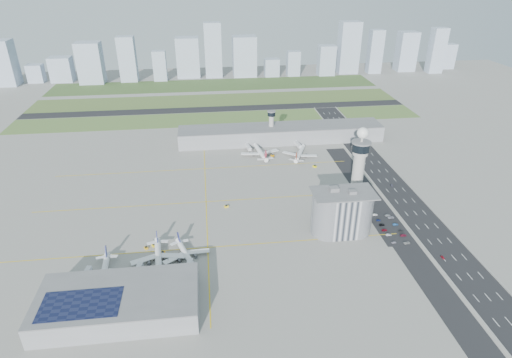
{
  "coord_description": "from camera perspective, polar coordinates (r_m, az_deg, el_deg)",
  "views": [
    {
      "loc": [
        -36.42,
        -261.35,
        168.66
      ],
      "look_at": [
        0.0,
        35.0,
        15.0
      ],
      "focal_mm": 30.0,
      "sensor_mm": 36.0,
      "label": 1
    }
  ],
  "objects": [
    {
      "name": "grass_strip_2",
      "position": [
        663.35,
        -5.48,
        12.38
      ],
      "size": [
        480.0,
        70.0,
        0.08
      ],
      "primitive_type": "cube",
      "color": "#3C5729",
      "rests_on": "ground"
    },
    {
      "name": "car_lot_2",
      "position": [
        313.38,
        16.76,
        -6.53
      ],
      "size": [
        4.15,
        2.27,
        1.1
      ],
      "primitive_type": "imported",
      "rotation": [
        0.0,
        0.0,
        1.68
      ],
      "color": "maroon",
      "rests_on": "ground"
    },
    {
      "name": "car_lot_8",
      "position": [
        315.53,
        18.78,
        -6.59
      ],
      "size": [
        4.02,
        2.11,
        1.3
      ],
      "primitive_type": "imported",
      "rotation": [
        0.0,
        0.0,
        1.42
      ],
      "color": "#2D2D2F",
      "rests_on": "ground"
    },
    {
      "name": "barrier_right",
      "position": [
        352.01,
        22.12,
        -3.5
      ],
      "size": [
        0.6,
        500.0,
        1.2
      ],
      "primitive_type": "cube",
      "color": "#9E9E99",
      "rests_on": "ground"
    },
    {
      "name": "tug_1",
      "position": [
        293.2,
        -13.49,
        -8.55
      ],
      "size": [
        3.26,
        3.61,
        1.73
      ],
      "primitive_type": null,
      "rotation": [
        0.0,
        0.0,
        -2.62
      ],
      "color": "yellow",
      "rests_on": "ground"
    },
    {
      "name": "car_lot_4",
      "position": [
        323.24,
        16.0,
        -5.3
      ],
      "size": [
        3.36,
        1.54,
        1.12
      ],
      "primitive_type": "imported",
      "rotation": [
        0.0,
        0.0,
        1.5
      ],
      "color": "navy",
      "rests_on": "ground"
    },
    {
      "name": "taxiway_line_v",
      "position": [
        336.66,
        -6.68,
        -3.04
      ],
      "size": [
        0.6,
        260.0,
        0.01
      ],
      "primitive_type": "cube",
      "color": "yellow",
      "rests_on": "ground"
    },
    {
      "name": "taxiway_line_h_0",
      "position": [
        286.32,
        -6.45,
        -9.06
      ],
      "size": [
        260.0,
        0.6,
        0.01
      ],
      "primitive_type": "cube",
      "color": "yellow",
      "rests_on": "ground"
    },
    {
      "name": "barrier_left",
      "position": [
        339.75,
        17.96,
        -3.89
      ],
      "size": [
        0.6,
        500.0,
        1.2
      ],
      "primitive_type": "cube",
      "color": "#9E9E99",
      "rests_on": "ground"
    },
    {
      "name": "airplane_near_a",
      "position": [
        272.38,
        -19.73,
        -11.49
      ],
      "size": [
        35.52,
        40.94,
        10.87
      ],
      "primitive_type": null,
      "rotation": [
        0.0,
        0.0,
        -1.5
      ],
      "color": "white",
      "rests_on": "ground"
    },
    {
      "name": "control_tower",
      "position": [
        319.62,
        13.53,
        1.72
      ],
      "size": [
        14.0,
        14.0,
        64.5
      ],
      "color": "#ADAAA5",
      "rests_on": "ground"
    },
    {
      "name": "tug_4",
      "position": [
        411.25,
        2.2,
        3.15
      ],
      "size": [
        3.54,
        2.56,
        1.96
      ],
      "primitive_type": null,
      "rotation": [
        0.0,
        0.0,
        1.5
      ],
      "color": "orange",
      "rests_on": "ground"
    },
    {
      "name": "car_lot_11",
      "position": [
        330.96,
        17.16,
        -4.64
      ],
      "size": [
        4.52,
        2.18,
        1.27
      ],
      "primitive_type": "imported",
      "rotation": [
        0.0,
        0.0,
        1.66
      ],
      "color": "#A5A8AF",
      "rests_on": "ground"
    },
    {
      "name": "skyline_bldg_12",
      "position": [
        725.61,
        9.36,
        15.34
      ],
      "size": [
        26.14,
        20.92,
        46.89
      ],
      "primitive_type": "cube",
      "color": "#9EADC1",
      "rests_on": "ground"
    },
    {
      "name": "car_lot_1",
      "position": [
        309.04,
        17.26,
        -7.11
      ],
      "size": [
        4.04,
        1.65,
        1.3
      ],
      "primitive_type": "imported",
      "rotation": [
        0.0,
        0.0,
        1.64
      ],
      "color": "#A8AAB0",
      "rests_on": "ground"
    },
    {
      "name": "skyline_bldg_7",
      "position": [
        712.13,
        -9.07,
        15.73
      ],
      "size": [
        35.76,
        28.61,
        61.22
      ],
      "primitive_type": "cube",
      "color": "#9EADC1",
      "rests_on": "ground"
    },
    {
      "name": "car_lot_10",
      "position": [
        328.94,
        17.56,
        -4.91
      ],
      "size": [
        4.68,
        2.41,
        1.26
      ],
      "primitive_type": "imported",
      "rotation": [
        0.0,
        0.0,
        1.64
      ],
      "color": "#B3B3C6",
      "rests_on": "ground"
    },
    {
      "name": "skyline_bldg_5",
      "position": [
        703.55,
        -16.76,
        15.05
      ],
      "size": [
        25.49,
        20.39,
        66.89
      ],
      "primitive_type": "cube",
      "color": "#9EADC1",
      "rests_on": "ground"
    },
    {
      "name": "car_hw_4",
      "position": [
        494.85,
        10.5,
        6.92
      ],
      "size": [
        1.98,
        3.76,
        1.22
      ],
      "primitive_type": "imported",
      "rotation": [
        0.0,
        0.0,
        0.15
      ],
      "color": "gray",
      "rests_on": "ground"
    },
    {
      "name": "tug_2",
      "position": [
        284.44,
        -12.32,
        -9.62
      ],
      "size": [
        3.92,
        3.14,
        2.01
      ],
      "primitive_type": null,
      "rotation": [
        0.0,
        0.0,
        1.82
      ],
      "color": "orange",
      "rests_on": "ground"
    },
    {
      "name": "car_hw_2",
      "position": [
        446.99,
        14.24,
        4.27
      ],
      "size": [
        2.35,
        4.12,
        1.08
      ],
      "primitive_type": "imported",
      "rotation": [
        0.0,
        0.0,
        -0.15
      ],
      "color": "navy",
      "rests_on": "ground"
    },
    {
      "name": "runway",
      "position": [
        550.08,
        -5.02,
        9.28
      ],
      "size": [
        480.0,
        22.0,
        0.1
      ],
      "primitive_type": "cube",
      "color": "black",
      "rests_on": "ground"
    },
    {
      "name": "car_lot_6",
      "position": [
        304.78,
        19.49,
        -8.03
      ],
      "size": [
        4.78,
        2.78,
        1.25
      ],
      "primitive_type": "imported",
      "rotation": [
        0.0,
        0.0,
        1.73
      ],
      "color": "#ACACAC",
      "rests_on": "ground"
    },
    {
      "name": "tug_3",
      "position": [
        327.69,
        -3.98,
        -3.64
      ],
      "size": [
        3.58,
        2.94,
        1.8
      ],
      "primitive_type": null,
      "rotation": [
        0.0,
        0.0,
        1.87
      ],
      "color": "yellow",
      "rests_on": "ground"
    },
    {
      "name": "near_terminal",
      "position": [
        247.28,
        -17.87,
        -15.41
      ],
      "size": [
        84.0,
        42.0,
        13.0
      ],
      "color": "gray",
      "rests_on": "ground"
    },
    {
      "name": "ground",
      "position": [
        313.17,
        0.78,
        -5.36
      ],
      "size": [
        1000.0,
        1000.0,
        0.0
      ],
      "primitive_type": "plane",
      "color": "#98968E"
    },
    {
      "name": "jet_bridge_near_1",
      "position": [
        264.2,
        -15.93,
        -12.91
      ],
      "size": [
        5.39,
        14.31,
        5.7
      ],
      "primitive_type": null,
      "rotation": [
        0.0,
        0.0,
        1.4
      ],
      "color": "silver",
      "rests_on": "ground"
    },
    {
      "name": "landside_road",
      "position": [
        328.01,
        16.87,
        -5.02
      ],
      "size": [
        18.0,
        260.0,
        0.08
      ],
      "primitive_type": "cube",
      "color": "black",
      "rests_on": "ground"
    },
    {
      "name": "car_lot_9",
      "position": [
        321.79,
        18.1,
        -5.77
      ],
      "size": [
        4.07,
        1.82,
        1.3
      ],
      "primitive_type": "imported",
      "rotation": [
        0.0,
        0.0,
        1.69
      ],
      "color": "navy",
      "rests_on": "ground"
    },
    {
      "name": "skyline_bldg_9",
      "position": [
        710.32,
        -1.55,
        16.05
      ],
      "size": [
        36.96,
        29.57,
        62.11
      ],
      "primitive_type": "cube",
      "color": "#9EADC1",
      "rests_on": "ground"
    },
    {
      "name": "skyline_bldg_1",
      "position": [
        752.56,
        -30.81,
        13.14
      ],
      "size": [
        37.63,
        30.1,
        65.6
      ],
      "primitive_type": "cube",
      "color": "#9EADC1",
      "rests_on": "ground"
    },
    {
      "name": "jet_bridge_far_1",
      "position": [
        435.93,
        5.25,
        4.76
      ],
      "size": [
        5.39,
        14.31,
        5.7
      ],
      "primitive_type": null,
      "rotation": [
        0.0,
        0.0,
        -1.4
      ],
      "color": "silver",
      "rests_on": "ground"
    },
    {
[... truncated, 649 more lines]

